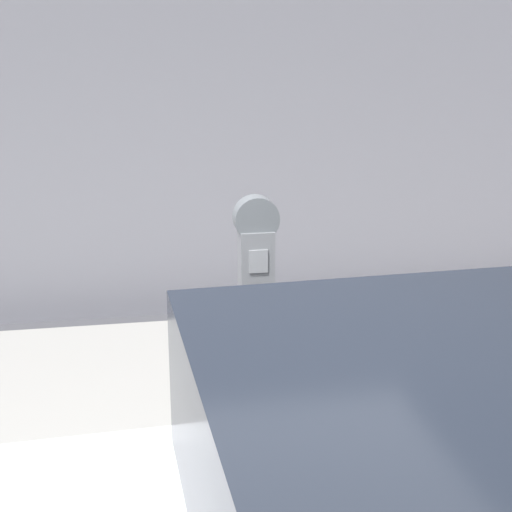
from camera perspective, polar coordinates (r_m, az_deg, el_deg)
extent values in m
cube|color=#9E9B96|center=(4.89, -7.43, -11.74)|extent=(24.00, 2.80, 0.11)
cylinder|color=gray|center=(3.63, 0.00, -11.23)|extent=(0.08, 0.08, 1.10)
cube|color=slate|center=(3.36, 0.00, -0.50)|extent=(0.16, 0.13, 0.31)
cube|color=gray|center=(3.29, 0.20, -0.44)|extent=(0.09, 0.01, 0.11)
cylinder|color=slate|center=(3.31, 0.00, 3.04)|extent=(0.21, 0.10, 0.21)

